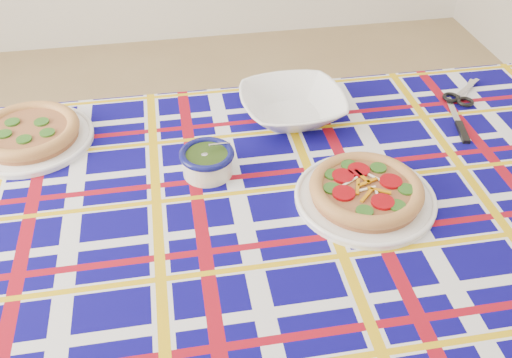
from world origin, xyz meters
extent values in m
plane|color=olive|center=(0.00, 0.00, 0.00)|extent=(4.00, 4.00, 0.00)
cube|color=brown|center=(0.28, -0.46, 0.72)|extent=(1.59, 1.00, 0.04)
cylinder|color=brown|center=(-0.45, -0.02, 0.35)|extent=(0.06, 0.06, 0.70)
cylinder|color=brown|center=(1.02, -0.03, 0.35)|extent=(0.06, 0.06, 0.70)
imported|color=white|center=(0.38, -0.13, 0.78)|extent=(0.28, 0.28, 0.06)
camera|label=1|loc=(0.07, -1.34, 1.55)|focal=40.00mm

